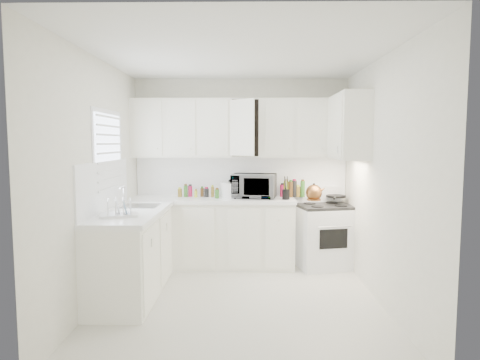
{
  "coord_description": "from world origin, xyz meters",
  "views": [
    {
      "loc": [
        0.08,
        -4.32,
        1.71
      ],
      "look_at": [
        0.0,
        0.7,
        1.25
      ],
      "focal_mm": 31.0,
      "sensor_mm": 36.0,
      "label": 1
    }
  ],
  "objects_px": {
    "microwave": "(254,183)",
    "dish_rack": "(118,206)",
    "rice_cooker": "(230,189)",
    "stove": "(325,227)",
    "utensil_crock": "(286,188)",
    "tea_kettle": "(314,191)"
  },
  "relations": [
    {
      "from": "utensil_crock",
      "to": "dish_rack",
      "type": "xyz_separation_m",
      "value": [
        -1.84,
        -1.28,
        -0.06
      ]
    },
    {
      "from": "stove",
      "to": "rice_cooker",
      "type": "height_order",
      "value": "rice_cooker"
    },
    {
      "from": "tea_kettle",
      "to": "rice_cooker",
      "type": "bearing_deg",
      "value": -172.66
    },
    {
      "from": "microwave",
      "to": "tea_kettle",
      "type": "bearing_deg",
      "value": -5.96
    },
    {
      "from": "tea_kettle",
      "to": "dish_rack",
      "type": "distance_m",
      "value": 2.53
    },
    {
      "from": "utensil_crock",
      "to": "microwave",
      "type": "bearing_deg",
      "value": 157.53
    },
    {
      "from": "utensil_crock",
      "to": "stove",
      "type": "bearing_deg",
      "value": 12.1
    },
    {
      "from": "tea_kettle",
      "to": "rice_cooker",
      "type": "xyz_separation_m",
      "value": [
        -1.12,
        0.21,
        0.01
      ]
    },
    {
      "from": "tea_kettle",
      "to": "utensil_crock",
      "type": "distance_m",
      "value": 0.37
    },
    {
      "from": "stove",
      "to": "microwave",
      "type": "relative_size",
      "value": 1.87
    },
    {
      "from": "stove",
      "to": "dish_rack",
      "type": "relative_size",
      "value": 2.97
    },
    {
      "from": "stove",
      "to": "dish_rack",
      "type": "distance_m",
      "value": 2.81
    },
    {
      "from": "dish_rack",
      "to": "tea_kettle",
      "type": "bearing_deg",
      "value": 12.1
    },
    {
      "from": "microwave",
      "to": "rice_cooker",
      "type": "relative_size",
      "value": 2.37
    },
    {
      "from": "dish_rack",
      "to": "utensil_crock",
      "type": "bearing_deg",
      "value": 17.62
    },
    {
      "from": "stove",
      "to": "microwave",
      "type": "bearing_deg",
      "value": 164.25
    },
    {
      "from": "microwave",
      "to": "dish_rack",
      "type": "xyz_separation_m",
      "value": [
        -1.42,
        -1.45,
        -0.1
      ]
    },
    {
      "from": "stove",
      "to": "rice_cooker",
      "type": "bearing_deg",
      "value": 165.68
    },
    {
      "from": "stove",
      "to": "tea_kettle",
      "type": "bearing_deg",
      "value": -150.65
    },
    {
      "from": "rice_cooker",
      "to": "utensil_crock",
      "type": "distance_m",
      "value": 0.77
    },
    {
      "from": "dish_rack",
      "to": "stove",
      "type": "bearing_deg",
      "value": 13.17
    },
    {
      "from": "rice_cooker",
      "to": "utensil_crock",
      "type": "bearing_deg",
      "value": -18.17
    }
  ]
}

